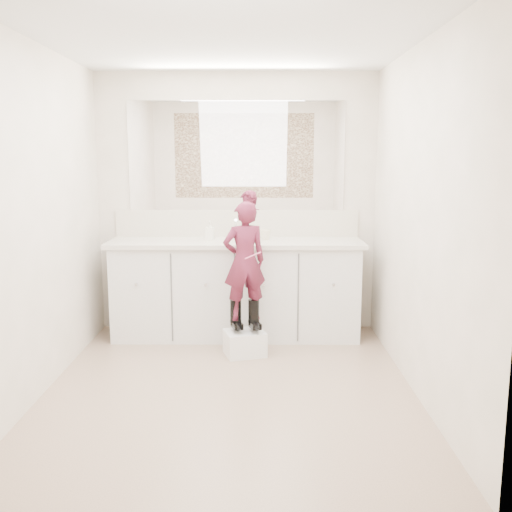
{
  "coord_description": "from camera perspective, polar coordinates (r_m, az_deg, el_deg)",
  "views": [
    {
      "loc": [
        0.2,
        -3.86,
        1.63
      ],
      "look_at": [
        0.18,
        0.8,
        0.82
      ],
      "focal_mm": 40.0,
      "sensor_mm": 36.0,
      "label": 1
    }
  ],
  "objects": [
    {
      "name": "mirror",
      "position": [
        5.35,
        -1.97,
        9.95
      ],
      "size": [
        2.0,
        0.02,
        1.0
      ],
      "primitive_type": "cube",
      "color": "white",
      "rests_on": "wall_back"
    },
    {
      "name": "step_stool",
      "position": [
        4.81,
        -1.14,
        -8.69
      ],
      "size": [
        0.38,
        0.34,
        0.2
      ],
      "primitive_type": "cube",
      "rotation": [
        0.0,
        0.0,
        0.29
      ],
      "color": "white",
      "rests_on": "floor"
    },
    {
      "name": "wall_back",
      "position": [
        5.38,
        -1.94,
        5.26
      ],
      "size": [
        2.6,
        0.0,
        2.6
      ],
      "primitive_type": "plane",
      "rotation": [
        1.57,
        0.0,
        0.0
      ],
      "color": "beige",
      "rests_on": "floor"
    },
    {
      "name": "backsplash",
      "position": [
        5.39,
        -1.93,
        3.29
      ],
      "size": [
        2.28,
        0.03,
        0.25
      ],
      "primitive_type": "cube",
      "color": "beige",
      "rests_on": "countertop"
    },
    {
      "name": "wall_left",
      "position": [
        4.17,
        -20.95,
        3.29
      ],
      "size": [
        0.0,
        3.0,
        3.0
      ],
      "primitive_type": "plane",
      "rotation": [
        1.57,
        0.0,
        1.57
      ],
      "color": "beige",
      "rests_on": "floor"
    },
    {
      "name": "countertop",
      "position": [
        5.13,
        -2.04,
        1.33
      ],
      "size": [
        2.28,
        0.58,
        0.04
      ],
      "primitive_type": "cube",
      "color": "beige",
      "rests_on": "vanity_cabinet"
    },
    {
      "name": "ceiling",
      "position": [
        3.94,
        -2.92,
        21.11
      ],
      "size": [
        3.0,
        3.0,
        0.0
      ],
      "primitive_type": "plane",
      "rotation": [
        3.14,
        0.0,
        0.0
      ],
      "color": "white",
      "rests_on": "wall_back"
    },
    {
      "name": "faucet",
      "position": [
        5.29,
        -1.97,
        2.34
      ],
      "size": [
        0.08,
        0.08,
        0.1
      ],
      "primitive_type": "cylinder",
      "color": "silver",
      "rests_on": "countertop"
    },
    {
      "name": "cup",
      "position": [
        5.19,
        0.94,
        2.16
      ],
      "size": [
        0.11,
        0.11,
        0.09
      ],
      "primitive_type": "imported",
      "rotation": [
        0.0,
        0.0,
        0.15
      ],
      "color": "#F1E4C1",
      "rests_on": "countertop"
    },
    {
      "name": "floor",
      "position": [
        4.2,
        -2.62,
        -13.01
      ],
      "size": [
        3.0,
        3.0,
        0.0
      ],
      "primitive_type": "plane",
      "color": "#866B58",
      "rests_on": "ground"
    },
    {
      "name": "vanity_cabinet",
      "position": [
        5.23,
        -2.0,
        -3.47
      ],
      "size": [
        2.2,
        0.55,
        0.85
      ],
      "primitive_type": "cube",
      "color": "silver",
      "rests_on": "floor"
    },
    {
      "name": "soap_bottle",
      "position": [
        5.19,
        -4.64,
        2.57
      ],
      "size": [
        0.08,
        0.08,
        0.17
      ],
      "primitive_type": "imported",
      "rotation": [
        0.0,
        0.0,
        -0.08
      ],
      "color": "white",
      "rests_on": "countertop"
    },
    {
      "name": "toothbrush",
      "position": [
        4.56,
        -0.31,
        0.05
      ],
      "size": [
        0.13,
        0.05,
        0.06
      ],
      "primitive_type": "cylinder",
      "rotation": [
        0.0,
        1.22,
        0.29
      ],
      "color": "#EB5B84",
      "rests_on": "toddler"
    },
    {
      "name": "dot_panel",
      "position": [
        2.38,
        -4.73,
        10.34
      ],
      "size": [
        2.0,
        0.01,
        1.2
      ],
      "primitive_type": "cube",
      "color": "#472819",
      "rests_on": "wall_front"
    },
    {
      "name": "wall_front",
      "position": [
        2.41,
        -4.6,
        -0.42
      ],
      "size": [
        2.6,
        0.0,
        2.6
      ],
      "primitive_type": "plane",
      "rotation": [
        -1.57,
        0.0,
        0.0
      ],
      "color": "beige",
      "rests_on": "floor"
    },
    {
      "name": "boot_right",
      "position": [
        4.75,
        -0.23,
        -5.94
      ],
      "size": [
        0.14,
        0.2,
        0.27
      ],
      "primitive_type": null,
      "rotation": [
        0.0,
        0.0,
        0.29
      ],
      "color": "black",
      "rests_on": "step_stool"
    },
    {
      "name": "toddler",
      "position": [
        4.65,
        -1.16,
        -0.52
      ],
      "size": [
        0.41,
        0.33,
        0.98
      ],
      "primitive_type": "imported",
      "rotation": [
        0.0,
        0.0,
        3.43
      ],
      "color": "#982E50",
      "rests_on": "step_stool"
    },
    {
      "name": "boot_left",
      "position": [
        4.76,
        -2.05,
        -5.94
      ],
      "size": [
        0.14,
        0.2,
        0.27
      ],
      "primitive_type": null,
      "rotation": [
        0.0,
        0.0,
        0.29
      ],
      "color": "black",
      "rests_on": "step_stool"
    },
    {
      "name": "wall_right",
      "position": [
        4.04,
        16.03,
        3.37
      ],
      "size": [
        0.0,
        3.0,
        3.0
      ],
      "primitive_type": "plane",
      "rotation": [
        1.57,
        0.0,
        -1.57
      ],
      "color": "beige",
      "rests_on": "floor"
    }
  ]
}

